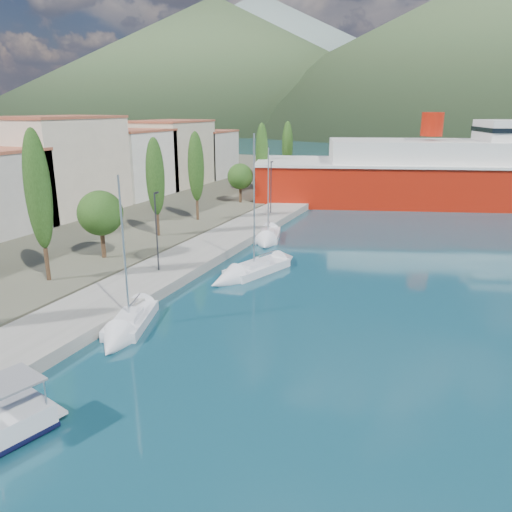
% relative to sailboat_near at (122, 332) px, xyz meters
% --- Properties ---
extents(ground, '(1400.00, 1400.00, 0.00)m').
position_rel_sailboat_near_xyz_m(ground, '(5.34, 113.52, -0.28)').
color(ground, '#144352').
extents(quay, '(5.00, 88.00, 0.80)m').
position_rel_sailboat_near_xyz_m(quay, '(-3.66, 19.52, 0.12)').
color(quay, gray).
rests_on(quay, ground).
extents(land_strip, '(70.00, 148.00, 0.70)m').
position_rel_sailboat_near_xyz_m(land_strip, '(-41.66, 29.52, 0.07)').
color(land_strip, '#565644').
rests_on(land_strip, ground).
extents(town_buildings, '(9.20, 69.20, 11.30)m').
position_rel_sailboat_near_xyz_m(town_buildings, '(-26.66, 30.43, 5.29)').
color(town_buildings, beige).
rests_on(town_buildings, land_strip).
extents(tree_row, '(3.74, 64.45, 10.96)m').
position_rel_sailboat_near_xyz_m(tree_row, '(-10.03, 24.13, 5.58)').
color(tree_row, '#47301E').
rests_on(tree_row, land_strip).
extents(lamp_posts, '(0.15, 49.52, 6.06)m').
position_rel_sailboat_near_xyz_m(lamp_posts, '(-3.66, 9.15, 3.80)').
color(lamp_posts, '#2D2D33').
rests_on(lamp_posts, quay).
extents(sailboat_near, '(4.25, 7.34, 10.11)m').
position_rel_sailboat_near_xyz_m(sailboat_near, '(0.00, 0.00, 0.00)').
color(sailboat_near, silver).
rests_on(sailboat_near, ground).
extents(sailboat_mid, '(4.63, 8.55, 11.91)m').
position_rel_sailboat_near_xyz_m(sailboat_mid, '(2.05, 12.22, 0.01)').
color(sailboat_mid, silver).
rests_on(sailboat_mid, ground).
extents(sailboat_far, '(4.03, 7.16, 10.04)m').
position_rel_sailboat_near_xyz_m(sailboat_far, '(-0.02, 23.01, 0.01)').
color(sailboat_far, silver).
rests_on(sailboat_far, ground).
extents(ferry, '(66.51, 32.65, 12.98)m').
position_rel_sailboat_near_xyz_m(ferry, '(21.37, 54.82, 3.67)').
color(ferry, '#A51809').
rests_on(ferry, ground).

